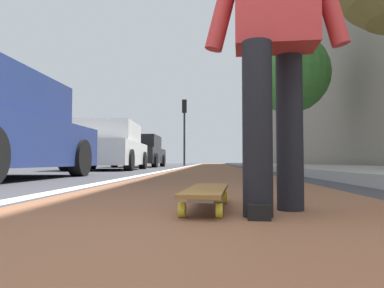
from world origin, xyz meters
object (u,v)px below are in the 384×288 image
at_px(skater_person, 275,26).
at_px(street_tree_mid, 290,74).
at_px(parked_car_far, 140,152).
at_px(traffic_light, 184,120).
at_px(skateboard, 207,192).
at_px(parked_car_mid, 108,148).

relative_size(skater_person, street_tree_mid, 0.34).
xyz_separation_m(parked_car_far, traffic_light, (5.29, -1.70, 2.11)).
distance_m(skateboard, parked_car_far, 15.79).
relative_size(parked_car_mid, street_tree_mid, 0.89).
bearing_deg(skateboard, traffic_light, 4.66).
distance_m(parked_car_mid, traffic_light, 11.63).
bearing_deg(street_tree_mid, skateboard, 166.04).
xyz_separation_m(skateboard, traffic_light, (20.70, 1.69, 2.73)).
height_order(parked_car_far, street_tree_mid, street_tree_mid).
bearing_deg(skater_person, street_tree_mid, -12.12).
height_order(skater_person, traffic_light, traffic_light).
bearing_deg(street_tree_mid, traffic_light, 25.18).
relative_size(parked_car_far, traffic_light, 1.06).
distance_m(parked_car_far, street_tree_mid, 7.93).
bearing_deg(traffic_light, street_tree_mid, -154.82).
height_order(skateboard, skater_person, skater_person).
bearing_deg(skater_person, parked_car_mid, 20.47).
height_order(parked_car_mid, parked_car_far, parked_car_far).
bearing_deg(parked_car_mid, skater_person, -159.53).
relative_size(skateboard, street_tree_mid, 0.18).
xyz_separation_m(parked_car_mid, traffic_light, (11.33, -1.52, 2.13)).
bearing_deg(skater_person, skateboard, 66.71).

